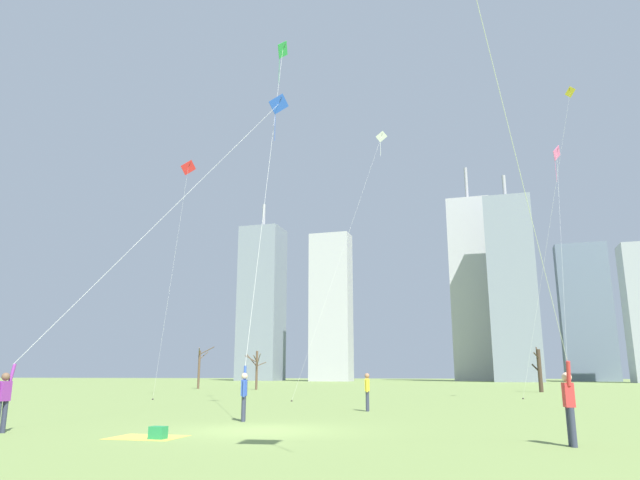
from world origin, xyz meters
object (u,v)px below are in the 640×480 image
object	(u,v)px
kite_flyer_far_back_blue	(67,330)
kite_flyer_foreground_right_green	(255,300)
distant_kite_high_overhead_red	(186,182)
kite_flyer_foreground_left_orange	(550,322)
bare_tree_left_of_center	(200,367)
bare_tree_rightmost	(256,368)
bystander_strolling_midfield	(367,390)
distant_kite_drifting_left_yellow	(563,138)
picnic_spot	(153,435)
bare_tree_far_right_edge	(539,369)
distant_kite_low_near_trees_white	(371,166)
distant_kite_drifting_right_pink	(558,170)

from	to	relation	value
kite_flyer_far_back_blue	kite_flyer_foreground_right_green	bearing A→B (deg)	56.41
distant_kite_high_overhead_red	kite_flyer_foreground_left_orange	bearing A→B (deg)	-44.94
bare_tree_left_of_center	bare_tree_rightmost	bearing A→B (deg)	-13.10
distant_kite_high_overhead_red	bare_tree_rightmost	bearing A→B (deg)	99.34
bystander_strolling_midfield	kite_flyer_foreground_left_orange	bearing A→B (deg)	-61.85
kite_flyer_far_back_blue	distant_kite_high_overhead_red	xyz separation A→B (m)	(-7.87, 19.84, 12.12)
bystander_strolling_midfield	bare_tree_left_of_center	xyz separation A→B (m)	(-26.17, 33.24, 1.45)
kite_flyer_foreground_right_green	distant_kite_high_overhead_red	world-z (taller)	kite_flyer_foreground_right_green
distant_kite_high_overhead_red	distant_kite_drifting_left_yellow	bearing A→B (deg)	9.12
kite_flyer_far_back_blue	bare_tree_rightmost	xyz separation A→B (m)	(-11.55, 42.21, -0.71)
picnic_spot	bare_tree_far_right_edge	world-z (taller)	bare_tree_far_right_edge
kite_flyer_foreground_right_green	bare_tree_far_right_edge	xyz separation A→B (m)	(12.52, 36.16, -2.37)
kite_flyer_foreground_right_green	distant_kite_low_near_trees_white	bearing A→B (deg)	85.10
bystander_strolling_midfield	bare_tree_far_right_edge	world-z (taller)	bare_tree_far_right_edge
kite_flyer_far_back_blue	picnic_spot	world-z (taller)	kite_flyer_far_back_blue
distant_kite_drifting_right_pink	kite_flyer_foreground_left_orange	bearing A→B (deg)	-98.06
bystander_strolling_midfield	distant_kite_drifting_right_pink	distance (m)	19.08
kite_flyer_foreground_left_orange	distant_kite_drifting_left_yellow	bearing A→B (deg)	80.91
bare_tree_rightmost	kite_flyer_far_back_blue	bearing A→B (deg)	-74.70
kite_flyer_far_back_blue	distant_kite_high_overhead_red	world-z (taller)	distant_kite_high_overhead_red
distant_kite_drifting_right_pink	bare_tree_rightmost	world-z (taller)	distant_kite_drifting_right_pink
kite_flyer_foreground_right_green	bare_tree_left_of_center	world-z (taller)	kite_flyer_foreground_right_green
distant_kite_drifting_left_yellow	bystander_strolling_midfield	bearing A→B (deg)	-129.11
bare_tree_left_of_center	kite_flyer_foreground_left_orange	bearing A→B (deg)	-54.30
kite_flyer_foreground_right_green	bare_tree_rightmost	distance (m)	39.68
distant_kite_low_near_trees_white	bare_tree_left_of_center	size ratio (longest dim) A/B	3.99
distant_kite_drifting_right_pink	distant_kite_high_overhead_red	bearing A→B (deg)	-177.48
kite_flyer_foreground_right_green	bare_tree_left_of_center	xyz separation A→B (m)	(-22.88, 38.30, -2.04)
kite_flyer_foreground_left_orange	bare_tree_left_of_center	world-z (taller)	kite_flyer_foreground_left_orange
kite_flyer_foreground_right_green	bystander_strolling_midfield	distance (m)	6.97
kite_flyer_foreground_right_green	distant_kite_high_overhead_red	bearing A→B (deg)	129.38
kite_flyer_foreground_right_green	kite_flyer_foreground_left_orange	bearing A→B (deg)	-36.53
kite_flyer_foreground_right_green	bare_tree_rightmost	xyz separation A→B (m)	(-15.31, 36.54, -2.19)
kite_flyer_far_back_blue	kite_flyer_foreground_right_green	size ratio (longest dim) A/B	0.74
distant_kite_low_near_trees_white	bare_tree_rightmost	size ratio (longest dim) A/B	4.64
distant_kite_low_near_trees_white	distant_kite_drifting_right_pink	size ratio (longest dim) A/B	1.19
kite_flyer_foreground_right_green	distant_kite_drifting_right_pink	size ratio (longest dim) A/B	1.31
kite_flyer_foreground_right_green	bare_tree_rightmost	world-z (taller)	kite_flyer_foreground_right_green
bare_tree_left_of_center	bare_tree_far_right_edge	size ratio (longest dim) A/B	1.14
distant_kite_drifting_left_yellow	picnic_spot	xyz separation A→B (m)	(-13.65, -25.43, -16.77)
bystander_strolling_midfield	bare_tree_rightmost	bearing A→B (deg)	120.59
kite_flyer_foreground_right_green	picnic_spot	distance (m)	8.34
bystander_strolling_midfield	bare_tree_rightmost	world-z (taller)	bare_tree_rightmost
kite_flyer_foreground_left_orange	bare_tree_far_right_edge	xyz separation A→B (m)	(2.57, 43.53, -0.63)
kite_flyer_far_back_blue	distant_kite_low_near_trees_white	size ratio (longest dim) A/B	0.81
kite_flyer_foreground_left_orange	bare_tree_rightmost	world-z (taller)	kite_flyer_foreground_left_orange
distant_kite_low_near_trees_white	distant_kite_drifting_right_pink	distance (m)	11.95
kite_flyer_far_back_blue	picnic_spot	size ratio (longest dim) A/B	7.92
distant_kite_drifting_left_yellow	picnic_spot	world-z (taller)	distant_kite_drifting_left_yellow
distant_kite_drifting_left_yellow	picnic_spot	distance (m)	33.38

